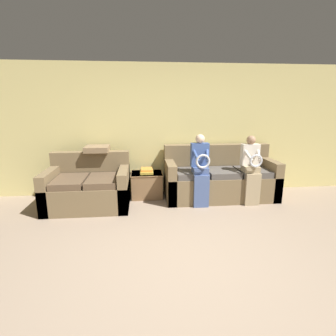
{
  "coord_description": "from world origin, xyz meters",
  "views": [
    {
      "loc": [
        -0.49,
        -2.43,
        1.79
      ],
      "look_at": [
        -0.09,
        1.66,
        0.78
      ],
      "focal_mm": 28.0,
      "sensor_mm": 36.0,
      "label": 1
    }
  ],
  "objects_px": {
    "side_shelf": "(147,184)",
    "child_right_seated": "(251,167)",
    "couch_main": "(219,179)",
    "book_stack": "(147,171)",
    "throw_pillow": "(97,149)",
    "couch_side": "(89,188)",
    "child_left_seated": "(200,167)"
  },
  "relations": [
    {
      "from": "couch_side",
      "to": "side_shelf",
      "type": "xyz_separation_m",
      "value": [
        1.04,
        0.37,
        -0.08
      ]
    },
    {
      "from": "side_shelf",
      "to": "child_right_seated",
      "type": "bearing_deg",
      "value": -15.43
    },
    {
      "from": "couch_main",
      "to": "side_shelf",
      "type": "bearing_deg",
      "value": 173.57
    },
    {
      "from": "couch_side",
      "to": "book_stack",
      "type": "xyz_separation_m",
      "value": [
        1.04,
        0.36,
        0.2
      ]
    },
    {
      "from": "child_right_seated",
      "to": "throw_pillow",
      "type": "bearing_deg",
      "value": 169.76
    },
    {
      "from": "side_shelf",
      "to": "book_stack",
      "type": "distance_m",
      "value": 0.27
    },
    {
      "from": "book_stack",
      "to": "couch_main",
      "type": "bearing_deg",
      "value": -6.26
    },
    {
      "from": "book_stack",
      "to": "throw_pillow",
      "type": "distance_m",
      "value": 1.02
    },
    {
      "from": "couch_side",
      "to": "side_shelf",
      "type": "bearing_deg",
      "value": 19.45
    },
    {
      "from": "couch_main",
      "to": "throw_pillow",
      "type": "xyz_separation_m",
      "value": [
        -2.32,
        0.14,
        0.61
      ]
    },
    {
      "from": "child_left_seated",
      "to": "throw_pillow",
      "type": "height_order",
      "value": "child_left_seated"
    },
    {
      "from": "couch_side",
      "to": "child_right_seated",
      "type": "xyz_separation_m",
      "value": [
        2.92,
        -0.15,
        0.35
      ]
    },
    {
      "from": "side_shelf",
      "to": "throw_pillow",
      "type": "height_order",
      "value": "throw_pillow"
    },
    {
      "from": "couch_side",
      "to": "side_shelf",
      "type": "relative_size",
      "value": 2.32
    },
    {
      "from": "throw_pillow",
      "to": "child_right_seated",
      "type": "bearing_deg",
      "value": -10.24
    },
    {
      "from": "couch_side",
      "to": "couch_main",
      "type": "bearing_deg",
      "value": 4.87
    },
    {
      "from": "couch_side",
      "to": "child_right_seated",
      "type": "relative_size",
      "value": 1.15
    },
    {
      "from": "side_shelf",
      "to": "book_stack",
      "type": "xyz_separation_m",
      "value": [
        0.0,
        -0.0,
        0.27
      ]
    },
    {
      "from": "couch_main",
      "to": "book_stack",
      "type": "bearing_deg",
      "value": 173.74
    },
    {
      "from": "couch_main",
      "to": "throw_pillow",
      "type": "relative_size",
      "value": 4.85
    },
    {
      "from": "side_shelf",
      "to": "throw_pillow",
      "type": "relative_size",
      "value": 1.41
    },
    {
      "from": "child_left_seated",
      "to": "book_stack",
      "type": "height_order",
      "value": "child_left_seated"
    },
    {
      "from": "book_stack",
      "to": "throw_pillow",
      "type": "xyz_separation_m",
      "value": [
        -0.91,
        -0.01,
        0.45
      ]
    },
    {
      "from": "child_left_seated",
      "to": "side_shelf",
      "type": "relative_size",
      "value": 2.08
    },
    {
      "from": "couch_main",
      "to": "child_left_seated",
      "type": "relative_size",
      "value": 1.66
    },
    {
      "from": "side_shelf",
      "to": "couch_main",
      "type": "bearing_deg",
      "value": -6.43
    },
    {
      "from": "child_right_seated",
      "to": "child_left_seated",
      "type": "bearing_deg",
      "value": 179.87
    },
    {
      "from": "couch_main",
      "to": "child_right_seated",
      "type": "xyz_separation_m",
      "value": [
        0.47,
        -0.36,
        0.32
      ]
    },
    {
      "from": "child_right_seated",
      "to": "side_shelf",
      "type": "bearing_deg",
      "value": 164.57
    },
    {
      "from": "couch_main",
      "to": "child_left_seated",
      "type": "xyz_separation_m",
      "value": [
        -0.47,
        -0.36,
        0.34
      ]
    },
    {
      "from": "couch_side",
      "to": "throw_pillow",
      "type": "relative_size",
      "value": 3.27
    },
    {
      "from": "book_stack",
      "to": "throw_pillow",
      "type": "bearing_deg",
      "value": -179.34
    }
  ]
}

